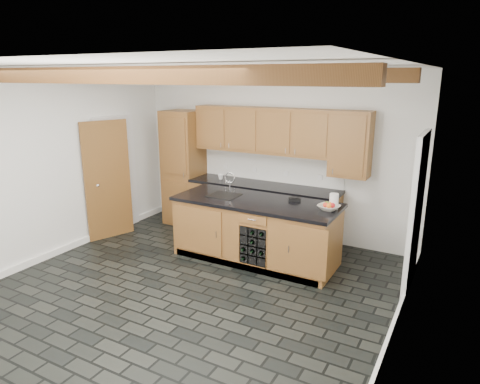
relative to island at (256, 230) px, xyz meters
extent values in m
plane|color=black|center=(-0.31, -1.28, -0.46)|extent=(5.00, 5.00, 0.00)
plane|color=white|center=(-0.31, 1.22, 0.94)|extent=(5.00, 0.00, 5.00)
plane|color=white|center=(-2.81, -1.28, 0.94)|extent=(0.00, 5.00, 5.00)
plane|color=white|center=(2.19, -1.28, 0.94)|extent=(0.00, 5.00, 5.00)
plane|color=white|center=(-0.31, -1.28, 2.34)|extent=(5.00, 5.00, 0.00)
cube|color=#522E15|center=(-0.31, -2.48, 2.24)|extent=(4.90, 0.15, 0.15)
cube|color=#522E15|center=(-0.31, -0.68, 2.24)|extent=(4.90, 0.15, 0.15)
cube|color=white|center=(-2.79, -1.28, -0.41)|extent=(0.04, 5.00, 0.10)
cube|color=white|center=(2.17, -1.28, -0.41)|extent=(0.04, 5.00, 0.10)
cube|color=white|center=(-2.78, 0.02, 0.56)|extent=(0.06, 0.94, 2.04)
cube|color=#965D30|center=(-2.63, -0.33, 0.54)|extent=(0.31, 0.77, 2.00)
cube|color=white|center=(2.16, 0.22, 0.56)|extent=(0.06, 0.98, 2.04)
cube|color=black|center=(2.19, 0.22, 0.54)|extent=(0.02, 0.86, 1.96)
cube|color=#965D30|center=(-1.96, 0.92, 0.59)|extent=(0.65, 0.60, 2.10)
cube|color=#965D30|center=(-0.33, 0.92, -0.02)|extent=(2.60, 0.60, 0.88)
cube|color=black|center=(-0.33, 0.92, 0.44)|extent=(2.64, 0.62, 0.05)
cube|color=white|center=(-0.33, 1.21, 0.73)|extent=(2.60, 0.02, 0.52)
cube|color=#965D30|center=(-0.43, 1.04, 1.36)|extent=(2.40, 0.35, 0.75)
cube|color=#965D30|center=(1.07, 1.04, 1.24)|extent=(0.60, 0.35, 1.00)
cube|color=#965D30|center=(-0.01, 0.02, -0.02)|extent=(2.40, 0.90, 0.88)
cube|color=black|center=(-0.01, 0.02, 0.44)|extent=(2.46, 0.96, 0.05)
cube|color=#965D30|center=(-0.73, -0.45, 0.02)|extent=(0.80, 0.02, 0.70)
cube|color=#965D30|center=(0.94, -0.45, 0.02)|extent=(0.60, 0.02, 0.70)
cube|color=black|center=(0.17, -0.29, -0.06)|extent=(0.42, 0.30, 0.56)
cylinder|color=black|center=(0.03, -0.33, -0.27)|extent=(0.07, 0.26, 0.07)
cylinder|color=black|center=(0.31, -0.33, 0.15)|extent=(0.07, 0.26, 0.07)
cylinder|color=black|center=(0.17, -0.33, 0.15)|extent=(0.07, 0.26, 0.07)
cylinder|color=black|center=(0.17, -0.33, 0.01)|extent=(0.07, 0.26, 0.07)
cylinder|color=black|center=(0.03, -0.33, -0.13)|extent=(0.07, 0.26, 0.07)
cylinder|color=black|center=(0.31, -0.33, -0.13)|extent=(0.07, 0.26, 0.07)
cylinder|color=black|center=(0.17, -0.33, -0.13)|extent=(0.07, 0.26, 0.07)
cube|color=black|center=(-0.56, 0.02, 0.46)|extent=(0.45, 0.40, 0.02)
cylinder|color=silver|center=(-0.56, 0.20, 0.57)|extent=(0.02, 0.02, 0.20)
torus|color=silver|center=(-0.56, 0.20, 0.71)|extent=(0.18, 0.02, 0.18)
cylinder|color=silver|center=(-0.64, 0.20, 0.51)|extent=(0.02, 0.02, 0.08)
cylinder|color=silver|center=(-0.48, 0.20, 0.51)|extent=(0.02, 0.02, 0.08)
cube|color=black|center=(0.50, 0.27, 0.48)|extent=(0.20, 0.16, 0.04)
cylinder|color=black|center=(0.50, 0.27, 0.51)|extent=(0.12, 0.12, 0.01)
imported|color=beige|center=(1.07, 0.07, 0.50)|extent=(0.35, 0.35, 0.07)
sphere|color=red|center=(1.12, 0.07, 0.54)|extent=(0.07, 0.07, 0.07)
sphere|color=orange|center=(1.09, 0.12, 0.54)|extent=(0.07, 0.07, 0.07)
sphere|color=olive|center=(1.03, 0.10, 0.54)|extent=(0.07, 0.07, 0.07)
sphere|color=red|center=(1.03, 0.04, 0.54)|extent=(0.07, 0.07, 0.07)
sphere|color=orange|center=(1.09, 0.02, 0.54)|extent=(0.07, 0.07, 0.07)
cylinder|color=white|center=(1.11, 0.16, 0.57)|extent=(0.12, 0.12, 0.21)
imported|color=white|center=(-1.15, 0.90, 0.51)|extent=(0.11, 0.11, 0.09)
camera|label=1|loc=(2.69, -5.38, 2.23)|focal=32.00mm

